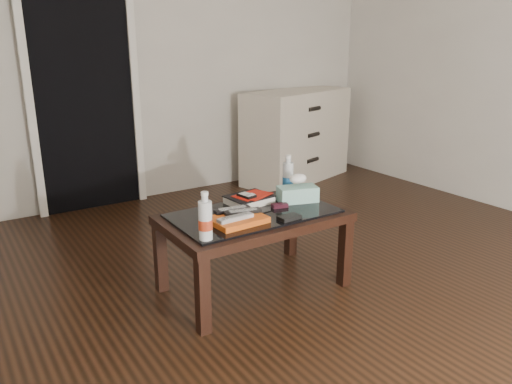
% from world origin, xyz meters
% --- Properties ---
extents(ground, '(5.00, 5.00, 0.00)m').
position_xyz_m(ground, '(0.00, 0.00, 0.00)').
color(ground, black).
rests_on(ground, ground).
extents(doorway, '(0.90, 0.08, 2.07)m').
position_xyz_m(doorway, '(-0.40, 2.47, 1.02)').
color(doorway, black).
rests_on(doorway, ground).
extents(coffee_table, '(1.00, 0.60, 0.46)m').
position_xyz_m(coffee_table, '(-0.05, 0.49, 0.40)').
color(coffee_table, black).
rests_on(coffee_table, ground).
extents(dresser, '(1.29, 0.82, 0.90)m').
position_xyz_m(dresser, '(1.59, 2.23, 0.45)').
color(dresser, beige).
rests_on(dresser, ground).
extents(magazines, '(0.29, 0.22, 0.03)m').
position_xyz_m(magazines, '(-0.20, 0.40, 0.48)').
color(magazines, '#D25313').
rests_on(magazines, coffee_table).
extents(remote_silver, '(0.20, 0.06, 0.02)m').
position_xyz_m(remote_silver, '(-0.23, 0.37, 0.50)').
color(remote_silver, '#9E9EA2').
rests_on(remote_silver, magazines).
extents(remote_black_front, '(0.21, 0.08, 0.02)m').
position_xyz_m(remote_black_front, '(-0.15, 0.43, 0.50)').
color(remote_black_front, black).
rests_on(remote_black_front, magazines).
extents(remote_black_back, '(0.20, 0.07, 0.02)m').
position_xyz_m(remote_black_back, '(-0.18, 0.49, 0.50)').
color(remote_black_back, black).
rests_on(remote_black_back, magazines).
extents(textbook, '(0.27, 0.22, 0.05)m').
position_xyz_m(textbook, '(0.02, 0.64, 0.48)').
color(textbook, black).
rests_on(textbook, coffee_table).
extents(dvd_mailers, '(0.22, 0.17, 0.01)m').
position_xyz_m(dvd_mailers, '(0.03, 0.64, 0.51)').
color(dvd_mailers, red).
rests_on(dvd_mailers, textbook).
extents(ipod, '(0.08, 0.11, 0.02)m').
position_xyz_m(ipod, '(-0.01, 0.61, 0.52)').
color(ipod, black).
rests_on(ipod, dvd_mailers).
extents(flip_phone, '(0.10, 0.06, 0.02)m').
position_xyz_m(flip_phone, '(0.12, 0.48, 0.47)').
color(flip_phone, black).
rests_on(flip_phone, coffee_table).
extents(wallet, '(0.12, 0.07, 0.02)m').
position_xyz_m(wallet, '(0.05, 0.29, 0.47)').
color(wallet, black).
rests_on(wallet, coffee_table).
extents(water_bottle_left, '(0.07, 0.07, 0.24)m').
position_xyz_m(water_bottle_left, '(-0.45, 0.29, 0.58)').
color(water_bottle_left, silver).
rests_on(water_bottle_left, coffee_table).
extents(water_bottle_right, '(0.07, 0.07, 0.24)m').
position_xyz_m(water_bottle_right, '(0.34, 0.69, 0.58)').
color(water_bottle_right, silver).
rests_on(water_bottle_right, coffee_table).
extents(tissue_box, '(0.26, 0.18, 0.09)m').
position_xyz_m(tissue_box, '(0.28, 0.51, 0.51)').
color(tissue_box, teal).
rests_on(tissue_box, coffee_table).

